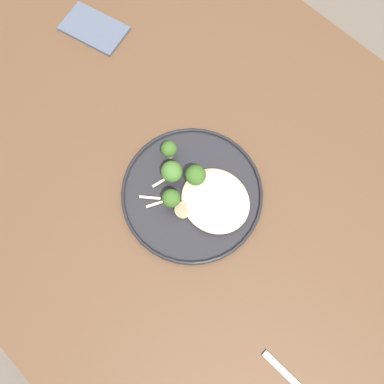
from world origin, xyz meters
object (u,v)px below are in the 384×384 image
(seared_scallop_half_hidden, at_px, (183,210))
(seared_scallop_right_edge, at_px, (224,204))
(broccoli_floret_split_head, at_px, (171,198))
(folded_napkin, at_px, (94,29))
(dinner_plate, at_px, (192,194))
(seared_scallop_tilted_round, at_px, (205,188))
(seared_scallop_large_seared, at_px, (237,198))
(broccoli_floret_rear_charred, at_px, (172,172))
(broccoli_floret_beside_noodles, at_px, (169,149))
(broccoli_floret_tall_stalk, at_px, (196,175))
(seared_scallop_center_golden, at_px, (208,175))

(seared_scallop_half_hidden, xyz_separation_m, seared_scallop_right_edge, (0.05, 0.07, -0.00))
(broccoli_floret_split_head, relative_size, folded_napkin, 0.37)
(seared_scallop_right_edge, distance_m, folded_napkin, 0.52)
(dinner_plate, bearing_deg, broccoli_floret_split_head, -107.93)
(seared_scallop_tilted_round, bearing_deg, seared_scallop_large_seared, 27.38)
(seared_scallop_right_edge, relative_size, broccoli_floret_rear_charred, 0.38)
(seared_scallop_tilted_round, bearing_deg, broccoli_floret_beside_noodles, 177.54)
(dinner_plate, height_order, broccoli_floret_split_head, broccoli_floret_split_head)
(seared_scallop_right_edge, distance_m, broccoli_floret_beside_noodles, 0.16)
(seared_scallop_tilted_round, relative_size, broccoli_floret_tall_stalk, 0.52)
(broccoli_floret_rear_charred, xyz_separation_m, broccoli_floret_tall_stalk, (0.04, 0.03, 0.00))
(dinner_plate, relative_size, seared_scallop_center_golden, 12.37)
(seared_scallop_half_hidden, distance_m, broccoli_floret_beside_noodles, 0.13)
(seared_scallop_tilted_round, distance_m, seared_scallop_half_hidden, 0.06)
(seared_scallop_right_edge, bearing_deg, seared_scallop_half_hidden, -125.92)
(seared_scallop_tilted_round, distance_m, seared_scallop_right_edge, 0.05)
(seared_scallop_large_seared, xyz_separation_m, broccoli_floret_tall_stalk, (-0.09, -0.03, 0.03))
(dinner_plate, distance_m, seared_scallop_right_edge, 0.07)
(broccoli_floret_rear_charred, bearing_deg, broccoli_floret_beside_noodles, 142.06)
(broccoli_floret_split_head, height_order, folded_napkin, broccoli_floret_split_head)
(seared_scallop_tilted_round, height_order, broccoli_floret_rear_charred, broccoli_floret_rear_charred)
(seared_scallop_center_golden, bearing_deg, broccoli_floret_split_head, -98.26)
(seared_scallop_tilted_round, distance_m, seared_scallop_large_seared, 0.07)
(broccoli_floret_beside_noodles, relative_size, folded_napkin, 0.34)
(seared_scallop_center_golden, distance_m, seared_scallop_tilted_round, 0.03)
(seared_scallop_tilted_round, relative_size, broccoli_floret_rear_charred, 0.54)
(seared_scallop_large_seared, relative_size, broccoli_floret_beside_noodles, 0.62)
(seared_scallop_half_hidden, xyz_separation_m, broccoli_floret_rear_charred, (-0.07, 0.04, 0.03))
(seared_scallop_half_hidden, height_order, seared_scallop_large_seared, seared_scallop_half_hidden)
(seared_scallop_center_golden, xyz_separation_m, folded_napkin, (-0.45, 0.08, -0.02))
(seared_scallop_center_golden, height_order, seared_scallop_tilted_round, seared_scallop_tilted_round)
(seared_scallop_half_hidden, bearing_deg, seared_scallop_right_edge, 54.08)
(seared_scallop_large_seared, xyz_separation_m, broccoli_floret_split_head, (-0.09, -0.10, 0.03))
(seared_scallop_center_golden, relative_size, broccoli_floret_beside_noodles, 0.46)
(dinner_plate, bearing_deg, seared_scallop_center_golden, 90.74)
(seared_scallop_tilted_round, height_order, broccoli_floret_tall_stalk, broccoli_floret_tall_stalk)
(broccoli_floret_beside_noodles, distance_m, folded_napkin, 0.38)
(broccoli_floret_tall_stalk, bearing_deg, seared_scallop_right_edge, 3.34)
(broccoli_floret_beside_noodles, bearing_deg, seared_scallop_right_edge, 0.13)
(seared_scallop_half_hidden, bearing_deg, seared_scallop_center_golden, 99.11)
(seared_scallop_large_seared, xyz_separation_m, broccoli_floret_beside_noodles, (-0.17, -0.03, 0.02))
(dinner_plate, height_order, seared_scallop_large_seared, seared_scallop_large_seared)
(broccoli_floret_tall_stalk, bearing_deg, broccoli_floret_rear_charred, -145.92)
(seared_scallop_center_golden, distance_m, broccoli_floret_rear_charred, 0.08)
(seared_scallop_right_edge, distance_m, seared_scallop_large_seared, 0.03)
(broccoli_floret_tall_stalk, bearing_deg, folded_napkin, 166.64)
(broccoli_floret_split_head, xyz_separation_m, folded_napkin, (-0.44, 0.17, -0.04))
(seared_scallop_large_seared, xyz_separation_m, broccoli_floret_rear_charred, (-0.13, -0.06, 0.03))
(broccoli_floret_beside_noodles, bearing_deg, folded_napkin, 164.44)
(seared_scallop_half_hidden, xyz_separation_m, broccoli_floret_tall_stalk, (-0.03, 0.06, 0.03))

